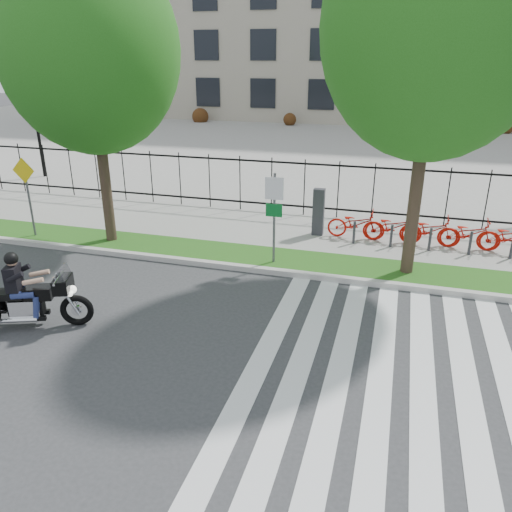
# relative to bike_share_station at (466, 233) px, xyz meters

# --- Properties ---
(ground) EXTENTS (120.00, 120.00, 0.00)m
(ground) POSITION_rel_bike_share_station_xyz_m (-6.47, -7.20, -0.62)
(ground) COLOR #333335
(ground) RESTS_ON ground
(curb) EXTENTS (60.00, 0.20, 0.15)m
(curb) POSITION_rel_bike_share_station_xyz_m (-6.47, -3.10, -0.54)
(curb) COLOR #AFACA4
(curb) RESTS_ON ground
(grass_verge) EXTENTS (60.00, 1.50, 0.15)m
(grass_verge) POSITION_rel_bike_share_station_xyz_m (-6.47, -2.25, -0.54)
(grass_verge) COLOR #205515
(grass_verge) RESTS_ON ground
(sidewalk) EXTENTS (60.00, 3.50, 0.15)m
(sidewalk) POSITION_rel_bike_share_station_xyz_m (-6.47, 0.25, -0.54)
(sidewalk) COLOR gray
(sidewalk) RESTS_ON ground
(plaza) EXTENTS (80.00, 34.00, 0.10)m
(plaza) POSITION_rel_bike_share_station_xyz_m (-6.47, 17.80, -0.57)
(plaza) COLOR gray
(plaza) RESTS_ON ground
(crosswalk_stripes) EXTENTS (5.70, 8.00, 0.01)m
(crosswalk_stripes) POSITION_rel_bike_share_station_xyz_m (-1.65, -7.20, -0.61)
(crosswalk_stripes) COLOR silver
(crosswalk_stripes) RESTS_ON ground
(iron_fence) EXTENTS (30.00, 0.06, 2.00)m
(iron_fence) POSITION_rel_bike_share_station_xyz_m (-6.47, 2.00, 0.53)
(iron_fence) COLOR black
(iron_fence) RESTS_ON sidewalk
(office_building) EXTENTS (60.00, 21.90, 20.15)m
(office_building) POSITION_rel_bike_share_station_xyz_m (-6.47, 37.72, 9.35)
(office_building) COLOR #9D947E
(office_building) RESTS_ON ground
(lamp_post_left) EXTENTS (1.06, 0.70, 4.25)m
(lamp_post_left) POSITION_rel_bike_share_station_xyz_m (-18.47, 4.80, 2.59)
(lamp_post_left) COLOR black
(lamp_post_left) RESTS_ON ground
(street_tree_1) EXTENTS (4.94, 4.94, 8.35)m
(street_tree_1) POSITION_rel_bike_share_station_xyz_m (-10.54, -2.25, 5.03)
(street_tree_1) COLOR #35291D
(street_tree_1) RESTS_ON grass_verge
(street_tree_2) EXTENTS (5.21, 5.21, 8.95)m
(street_tree_2) POSITION_rel_bike_share_station_xyz_m (-1.63, -2.25, 5.47)
(street_tree_2) COLOR #35291D
(street_tree_2) RESTS_ON grass_verge
(bike_share_station) EXTENTS (8.86, 0.85, 1.50)m
(bike_share_station) POSITION_rel_bike_share_station_xyz_m (0.00, 0.00, 0.00)
(bike_share_station) COLOR #2D2D33
(bike_share_station) RESTS_ON sidewalk
(sign_pole_regulatory) EXTENTS (0.50, 0.09, 2.50)m
(sign_pole_regulatory) POSITION_rel_bike_share_station_xyz_m (-5.21, -2.62, 1.12)
(sign_pole_regulatory) COLOR #59595B
(sign_pole_regulatory) RESTS_ON grass_verge
(sign_pole_warning) EXTENTS (0.78, 0.09, 2.49)m
(sign_pole_warning) POSITION_rel_bike_share_station_xyz_m (-13.10, -2.62, 1.12)
(sign_pole_warning) COLOR #59595B
(sign_pole_warning) RESTS_ON grass_verge
(motorcycle_rider) EXTENTS (2.60, 1.36, 2.10)m
(motorcycle_rider) POSITION_rel_bike_share_station_xyz_m (-9.46, -7.31, 0.08)
(motorcycle_rider) COLOR black
(motorcycle_rider) RESTS_ON ground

